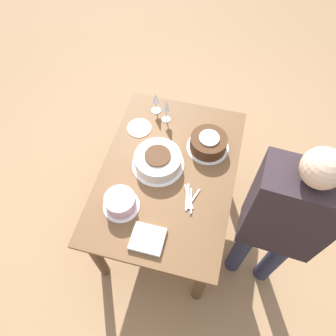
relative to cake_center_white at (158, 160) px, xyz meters
name	(u,v)px	position (x,y,z in m)	size (l,w,h in m)	color
ground_plane	(168,217)	(-0.04, -0.08, -0.78)	(12.00, 12.00, 0.00)	#A87F56
dining_table	(168,182)	(-0.04, -0.08, -0.17)	(1.23, 0.85, 0.73)	brown
cake_center_white	(158,160)	(0.00, 0.00, 0.00)	(0.34, 0.34, 0.11)	white
cake_front_chocolate	(208,143)	(0.21, -0.29, 0.00)	(0.28, 0.28, 0.12)	white
cake_back_decorated	(120,202)	(-0.34, 0.14, 0.00)	(0.22, 0.22, 0.11)	white
wine_glass_near	(156,99)	(0.44, 0.14, 0.07)	(0.07, 0.07, 0.18)	silver
wine_glass_far	(166,106)	(0.38, 0.04, 0.09)	(0.06, 0.06, 0.20)	silver
dessert_plate_right	(139,128)	(0.26, 0.21, -0.05)	(0.17, 0.17, 0.01)	beige
fork_pile	(190,198)	(-0.19, -0.25, -0.04)	(0.20, 0.11, 0.01)	silver
napkin_stack	(148,239)	(-0.50, -0.08, -0.04)	(0.17, 0.19, 0.03)	silver
person_cutting	(282,222)	(-0.30, -0.76, 0.15)	(0.25, 0.41, 1.54)	#2D334C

